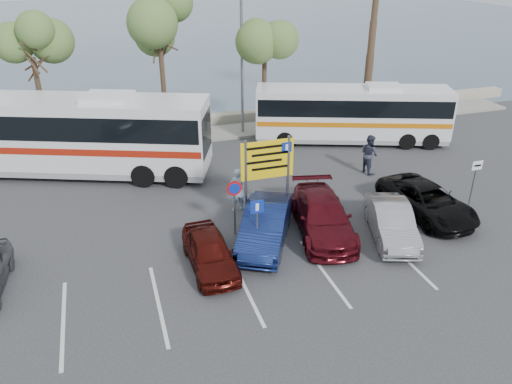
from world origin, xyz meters
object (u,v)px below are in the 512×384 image
object	(u,v)px
car_silver_b	(391,222)
car_maroon	(323,216)
street_lamp_right	(242,58)
car_red	(210,252)
direction_sign	(267,166)
pedestrian_far	(369,154)
coach_bus_right	(352,116)
pedestrian_near	(237,190)
car_blue	(265,225)
suv_black	(427,201)
coach_bus_left	(74,138)

from	to	relation	value
car_silver_b	car_maroon	bearing A→B (deg)	172.99
street_lamp_right	car_red	world-z (taller)	street_lamp_right
direction_sign	pedestrian_far	bearing A→B (deg)	25.01
street_lamp_right	car_silver_b	xyz separation A→B (m)	(2.16, -13.16, -3.92)
coach_bus_right	car_red	xyz separation A→B (m)	(-10.61, -9.89, -0.94)
car_maroon	car_silver_b	size ratio (longest dim) A/B	1.21
coach_bus_right	pedestrian_near	distance (m)	10.47
car_maroon	pedestrian_near	bearing A→B (deg)	146.02
car_silver_b	pedestrian_far	size ratio (longest dim) A/B	2.07
car_blue	coach_bus_right	bearing A→B (deg)	74.95
suv_black	car_maroon	bearing A→B (deg)	174.65
car_red	pedestrian_near	xyz separation A→B (m)	(2.09, 3.83, 0.34)
car_blue	car_maroon	world-z (taller)	car_blue
coach_bus_left	car_blue	xyz separation A→B (m)	(6.86, -9.00, -1.15)
coach_bus_right	car_blue	xyz separation A→B (m)	(-8.21, -8.89, -0.82)
pedestrian_far	coach_bus_left	bearing A→B (deg)	62.92
coach_bus_right	car_blue	size ratio (longest dim) A/B	2.40
coach_bus_right	suv_black	size ratio (longest dim) A/B	2.30
direction_sign	suv_black	size ratio (longest dim) A/B	0.75
direction_sign	car_maroon	bearing A→B (deg)	-44.03
car_blue	car_maroon	size ratio (longest dim) A/B	0.92
coach_bus_left	pedestrian_far	size ratio (longest dim) A/B	6.68
car_blue	car_silver_b	bearing A→B (deg)	14.25
coach_bus_left	car_maroon	distance (m)	12.97
car_maroon	pedestrian_near	world-z (taller)	pedestrian_near
coach_bus_left	car_silver_b	xyz separation A→B (m)	(11.66, -10.14, -1.22)
car_blue	car_maroon	xyz separation A→B (m)	(2.40, 0.00, -0.03)
direction_sign	pedestrian_far	xyz separation A→B (m)	(6.41, 2.99, -1.44)
coach_bus_right	car_red	size ratio (longest dim) A/B	2.94
coach_bus_left	coach_bus_right	xyz separation A→B (m)	(15.07, -0.11, -0.33)
car_maroon	car_silver_b	distance (m)	2.66
direction_sign	car_blue	distance (m)	2.47
coach_bus_left	car_blue	size ratio (longest dim) A/B	2.90
coach_bus_left	pedestrian_near	bearing A→B (deg)	-43.29
street_lamp_right	coach_bus_right	size ratio (longest dim) A/B	0.73
coach_bus_right	car_maroon	bearing A→B (deg)	-123.16
suv_black	car_silver_b	world-z (taller)	car_silver_b
direction_sign	car_red	xyz separation A→B (m)	(-3.04, -2.69, -1.79)
car_maroon	pedestrian_near	distance (m)	3.93
car_red	pedestrian_far	xyz separation A→B (m)	(9.46, 5.69, 0.36)
car_silver_b	suv_black	bearing A→B (deg)	43.97
coach_bus_left	car_silver_b	size ratio (longest dim) A/B	3.23
suv_black	pedestrian_far	size ratio (longest dim) A/B	2.41
car_silver_b	pedestrian_near	world-z (taller)	pedestrian_near
coach_bus_left	suv_black	distance (m)	16.74
car_red	pedestrian_far	size ratio (longest dim) A/B	1.88
pedestrian_near	pedestrian_far	world-z (taller)	pedestrian_far
car_red	pedestrian_near	world-z (taller)	pedestrian_near
car_maroon	suv_black	world-z (taller)	car_maroon
pedestrian_near	car_silver_b	bearing A→B (deg)	137.74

